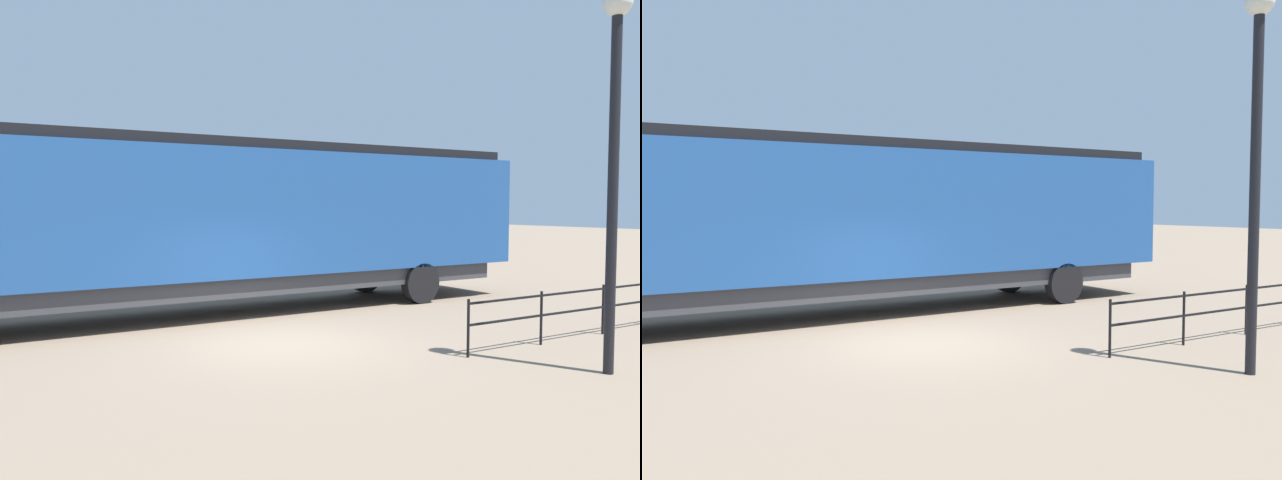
# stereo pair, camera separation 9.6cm
# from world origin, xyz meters

# --- Properties ---
(ground_plane) EXTENTS (120.00, 120.00, 0.00)m
(ground_plane) POSITION_xyz_m (0.00, 0.00, 0.00)
(ground_plane) COLOR #84705B
(locomotive) EXTENTS (2.90, 18.11, 4.22)m
(locomotive) POSITION_xyz_m (-3.80, 0.31, 2.37)
(locomotive) COLOR navy
(locomotive) RESTS_ON ground_plane
(lamp_post) EXTENTS (0.44, 0.44, 6.02)m
(lamp_post) POSITION_xyz_m (4.58, 3.45, 3.95)
(lamp_post) COLOR black
(lamp_post) RESTS_ON ground_plane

